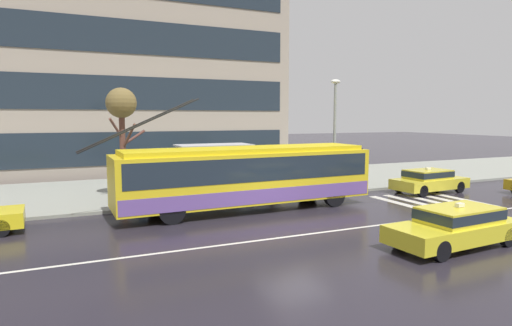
% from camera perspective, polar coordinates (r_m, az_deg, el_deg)
% --- Properties ---
extents(ground_plane, '(160.00, 160.00, 0.00)m').
position_cam_1_polar(ground_plane, '(16.28, 4.95, -8.45)').
color(ground_plane, '#26222B').
extents(sidewalk_slab, '(80.00, 10.00, 0.14)m').
position_cam_1_polar(sidewalk_slab, '(25.30, -5.99, -3.05)').
color(sidewalk_slab, gray).
rests_on(sidewalk_slab, ground_plane).
extents(crosswalk_stripe_edge_near, '(0.44, 4.40, 0.01)m').
position_cam_1_polar(crosswalk_stripe_edge_near, '(21.36, 19.07, -5.24)').
color(crosswalk_stripe_edge_near, beige).
rests_on(crosswalk_stripe_edge_near, ground_plane).
extents(crosswalk_stripe_inner_a, '(0.44, 4.40, 0.01)m').
position_cam_1_polar(crosswalk_stripe_inner_a, '(21.98, 20.80, -4.99)').
color(crosswalk_stripe_inner_a, beige).
rests_on(crosswalk_stripe_inner_a, ground_plane).
extents(crosswalk_stripe_center, '(0.44, 4.40, 0.01)m').
position_cam_1_polar(crosswalk_stripe_center, '(22.61, 22.43, -4.75)').
color(crosswalk_stripe_center, beige).
rests_on(crosswalk_stripe_center, ground_plane).
extents(crosswalk_stripe_inner_b, '(0.44, 4.40, 0.01)m').
position_cam_1_polar(crosswalk_stripe_inner_b, '(23.26, 23.97, -4.52)').
color(crosswalk_stripe_inner_b, beige).
rests_on(crosswalk_stripe_inner_b, ground_plane).
extents(crosswalk_stripe_edge_far, '(0.44, 4.40, 0.01)m').
position_cam_1_polar(crosswalk_stripe_edge_far, '(23.93, 25.43, -4.31)').
color(crosswalk_stripe_edge_far, beige).
rests_on(crosswalk_stripe_edge_far, ground_plane).
extents(lane_centre_line, '(72.00, 0.14, 0.01)m').
position_cam_1_polar(lane_centre_line, '(15.28, 7.14, -9.45)').
color(lane_centre_line, silver).
rests_on(lane_centre_line, ground_plane).
extents(trolleybus, '(12.75, 2.92, 4.88)m').
position_cam_1_polar(trolleybus, '(18.79, -1.17, -1.67)').
color(trolleybus, yellow).
rests_on(trolleybus, ground_plane).
extents(taxi_ahead_of_bus, '(4.41, 2.04, 1.39)m').
position_cam_1_polar(taxi_ahead_of_bus, '(25.03, 22.21, -2.11)').
color(taxi_ahead_of_bus, gold).
rests_on(taxi_ahead_of_bus, ground_plane).
extents(taxi_oncoming_near, '(4.74, 2.02, 1.39)m').
position_cam_1_polar(taxi_oncoming_near, '(15.02, 25.31, -7.51)').
color(taxi_oncoming_near, yellow).
rests_on(taxi_oncoming_near, ground_plane).
extents(bus_shelter, '(3.72, 1.85, 2.61)m').
position_cam_1_polar(bus_shelter, '(21.61, -5.86, 0.86)').
color(bus_shelter, gray).
rests_on(bus_shelter, sidewalk_slab).
extents(pedestrian_at_shelter, '(1.14, 1.14, 1.94)m').
position_cam_1_polar(pedestrian_at_shelter, '(22.86, 2.11, 0.07)').
color(pedestrian_at_shelter, brown).
rests_on(pedestrian_at_shelter, sidewalk_slab).
extents(pedestrian_approaching_curb, '(0.97, 0.97, 1.99)m').
position_cam_1_polar(pedestrian_approaching_curb, '(22.73, 6.88, -0.00)').
color(pedestrian_approaching_curb, '#4D414D').
rests_on(pedestrian_approaching_curb, sidewalk_slab).
extents(pedestrian_walking_past, '(1.33, 1.33, 1.91)m').
position_cam_1_polar(pedestrian_walking_past, '(21.94, -15.16, -0.44)').
color(pedestrian_walking_past, black).
rests_on(pedestrian_walking_past, sidewalk_slab).
extents(street_lamp, '(0.60, 0.32, 6.02)m').
position_cam_1_polar(street_lamp, '(23.85, 10.55, 5.20)').
color(street_lamp, gray).
rests_on(street_lamp, sidewalk_slab).
extents(street_tree_bare, '(1.95, 1.63, 5.39)m').
position_cam_1_polar(street_tree_bare, '(21.67, -17.62, 7.00)').
color(street_tree_bare, brown).
rests_on(street_tree_bare, sidewalk_slab).
extents(office_tower_corner_left, '(26.69, 12.58, 22.63)m').
position_cam_1_polar(office_tower_corner_left, '(36.56, -20.08, 17.18)').
color(office_tower_corner_left, gray).
rests_on(office_tower_corner_left, ground_plane).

